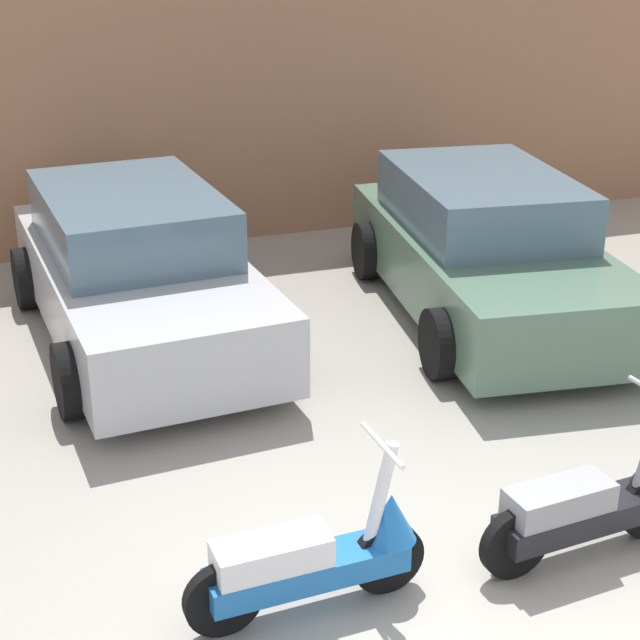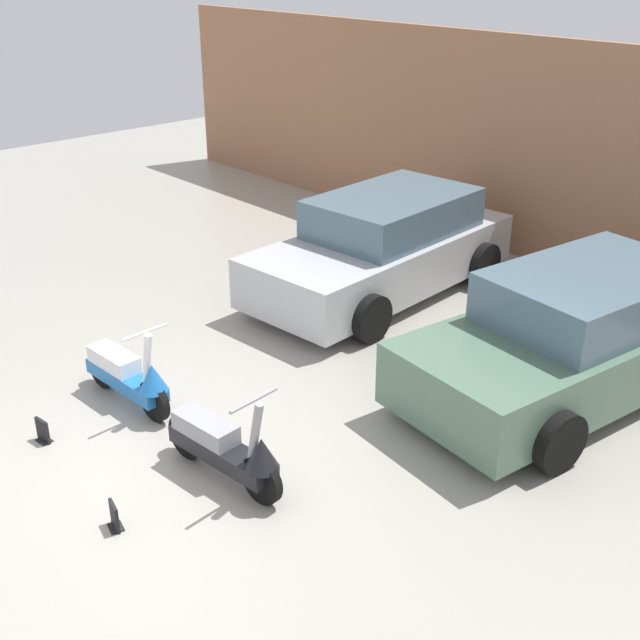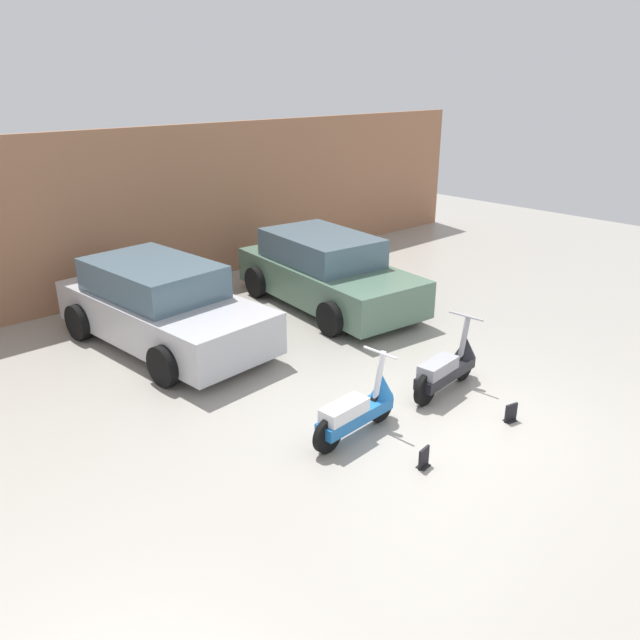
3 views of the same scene
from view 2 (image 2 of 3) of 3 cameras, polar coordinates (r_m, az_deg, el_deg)
ground_plane at (r=8.11m, az=-12.80°, el=-10.67°), size 28.00×28.00×0.00m
wall_back at (r=12.67m, az=18.66°, el=10.47°), size 19.60×0.12×3.43m
scooter_front_left at (r=9.07m, az=-13.42°, el=-3.83°), size 1.51×0.54×1.05m
scooter_front_right at (r=7.67m, az=-6.66°, el=-8.98°), size 1.55×0.56×1.08m
car_rear_left at (r=11.65m, az=4.55°, el=5.18°), size 2.28×4.35×1.44m
car_rear_center at (r=9.42m, az=17.84°, el=-1.10°), size 2.44×4.41×1.44m
placard_near_left_scooter at (r=8.81m, az=-19.11°, el=-7.52°), size 0.20×0.14×0.26m
placard_near_right_scooter at (r=7.45m, az=-14.40°, el=-13.45°), size 0.20×0.15×0.26m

